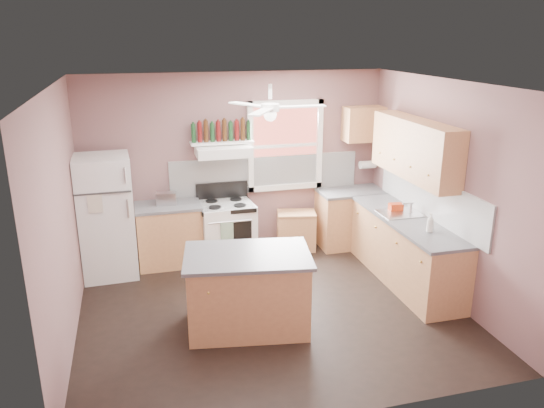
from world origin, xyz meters
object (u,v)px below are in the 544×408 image
object	(u,v)px
refrigerator	(106,217)
cart	(296,231)
toaster	(166,198)
stove	(226,231)
island	(248,292)

from	to	relation	value
refrigerator	cart	distance (m)	2.83
toaster	stove	world-z (taller)	toaster
refrigerator	toaster	bearing A→B (deg)	8.79
refrigerator	island	size ratio (longest dim) A/B	1.28
stove	cart	world-z (taller)	stove
cart	island	xyz separation A→B (m)	(-1.22, -2.06, 0.14)
refrigerator	stove	xyz separation A→B (m)	(1.66, 0.10, -0.41)
stove	cart	distance (m)	1.12
refrigerator	cart	xyz separation A→B (m)	(2.77, 0.20, -0.55)
toaster	cart	bearing A→B (deg)	6.11
stove	cart	size ratio (longest dim) A/B	1.49
toaster	stove	distance (m)	1.01
toaster	cart	xyz separation A→B (m)	(1.95, 0.04, -0.70)
refrigerator	toaster	world-z (taller)	refrigerator
toaster	island	xyz separation A→B (m)	(0.73, -2.02, -0.56)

